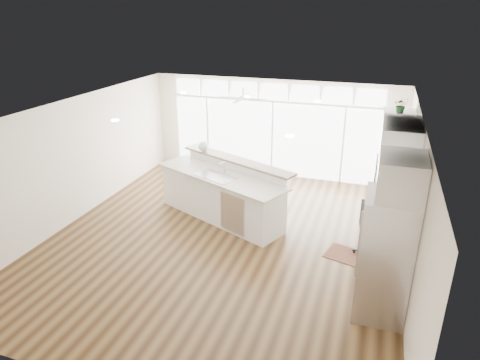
% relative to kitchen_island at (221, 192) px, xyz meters
% --- Properties ---
extents(floor, '(7.00, 8.00, 0.02)m').
position_rel_kitchen_island_xyz_m(floor, '(0.40, -0.89, -0.65)').
color(floor, '#3C2612').
rests_on(floor, ground).
extents(ceiling, '(7.00, 8.00, 0.02)m').
position_rel_kitchen_island_xyz_m(ceiling, '(0.40, -0.89, 2.06)').
color(ceiling, silver).
rests_on(ceiling, wall_back).
extents(wall_back, '(7.00, 0.04, 2.70)m').
position_rel_kitchen_island_xyz_m(wall_back, '(0.40, 3.11, 0.71)').
color(wall_back, white).
rests_on(wall_back, floor).
extents(wall_front, '(7.00, 0.04, 2.70)m').
position_rel_kitchen_island_xyz_m(wall_front, '(0.40, -4.89, 0.71)').
color(wall_front, white).
rests_on(wall_front, floor).
extents(wall_left, '(0.04, 8.00, 2.70)m').
position_rel_kitchen_island_xyz_m(wall_left, '(-3.10, -0.89, 0.71)').
color(wall_left, white).
rests_on(wall_left, floor).
extents(wall_right, '(0.04, 8.00, 2.70)m').
position_rel_kitchen_island_xyz_m(wall_right, '(3.90, -0.89, 0.71)').
color(wall_right, white).
rests_on(wall_right, floor).
extents(glass_wall, '(5.80, 0.06, 2.08)m').
position_rel_kitchen_island_xyz_m(glass_wall, '(0.40, 3.05, 0.41)').
color(glass_wall, white).
rests_on(glass_wall, wall_back).
extents(transom_row, '(5.90, 0.06, 0.40)m').
position_rel_kitchen_island_xyz_m(transom_row, '(0.40, 3.05, 1.74)').
color(transom_row, white).
rests_on(transom_row, wall_back).
extents(desk_window, '(0.04, 0.85, 0.85)m').
position_rel_kitchen_island_xyz_m(desk_window, '(3.86, -0.59, 0.91)').
color(desk_window, white).
rests_on(desk_window, wall_right).
extents(ceiling_fan, '(1.16, 1.16, 0.32)m').
position_rel_kitchen_island_xyz_m(ceiling_fan, '(-0.10, 1.91, 1.84)').
color(ceiling_fan, white).
rests_on(ceiling_fan, ceiling).
extents(recessed_lights, '(3.40, 3.00, 0.02)m').
position_rel_kitchen_island_xyz_m(recessed_lights, '(0.40, -0.69, 2.04)').
color(recessed_lights, beige).
rests_on(recessed_lights, ceiling).
extents(oven_cabinet, '(0.64, 1.20, 2.50)m').
position_rel_kitchen_island_xyz_m(oven_cabinet, '(3.57, 0.91, 0.61)').
color(oven_cabinet, white).
rests_on(oven_cabinet, floor).
extents(desk_nook, '(0.72, 1.30, 0.76)m').
position_rel_kitchen_island_xyz_m(desk_nook, '(3.53, -0.59, -0.26)').
color(desk_nook, white).
rests_on(desk_nook, floor).
extents(upper_cabinets, '(0.64, 1.30, 0.64)m').
position_rel_kitchen_island_xyz_m(upper_cabinets, '(3.57, -0.59, 1.71)').
color(upper_cabinets, white).
rests_on(upper_cabinets, wall_right).
extents(refrigerator, '(0.76, 0.90, 2.00)m').
position_rel_kitchen_island_xyz_m(refrigerator, '(3.51, -2.24, 0.36)').
color(refrigerator, silver).
rests_on(refrigerator, floor).
extents(fridge_cabinet, '(0.64, 0.90, 0.60)m').
position_rel_kitchen_island_xyz_m(fridge_cabinet, '(3.57, -2.24, 1.66)').
color(fridge_cabinet, white).
rests_on(fridge_cabinet, wall_right).
extents(framed_photos, '(0.06, 0.22, 0.80)m').
position_rel_kitchen_island_xyz_m(framed_photos, '(3.86, 0.03, 0.76)').
color(framed_photos, black).
rests_on(framed_photos, wall_right).
extents(kitchen_island, '(3.46, 2.42, 1.29)m').
position_rel_kitchen_island_xyz_m(kitchen_island, '(0.00, 0.00, 0.00)').
color(kitchen_island, white).
rests_on(kitchen_island, floor).
extents(rug, '(0.99, 0.83, 0.01)m').
position_rel_kitchen_island_xyz_m(rug, '(2.94, -0.75, -0.64)').
color(rug, '#3C1C13').
rests_on(rug, floor).
extents(office_chair, '(0.65, 0.62, 1.07)m').
position_rel_kitchen_island_xyz_m(office_chair, '(3.31, -0.55, -0.11)').
color(office_chair, black).
rests_on(office_chair, floor).
extents(fishbowl, '(0.30, 0.30, 0.25)m').
position_rel_kitchen_island_xyz_m(fishbowl, '(-0.71, 0.75, 0.77)').
color(fishbowl, silver).
rests_on(fishbowl, kitchen_island).
extents(monitor, '(0.13, 0.51, 0.42)m').
position_rel_kitchen_island_xyz_m(monitor, '(3.45, -0.59, 0.33)').
color(monitor, black).
rests_on(monitor, desk_nook).
extents(keyboard, '(0.15, 0.35, 0.02)m').
position_rel_kitchen_island_xyz_m(keyboard, '(3.28, -0.59, 0.12)').
color(keyboard, silver).
rests_on(keyboard, desk_nook).
extents(potted_plant, '(0.30, 0.33, 0.25)m').
position_rel_kitchen_island_xyz_m(potted_plant, '(3.57, 0.91, 1.98)').
color(potted_plant, '#224F22').
rests_on(potted_plant, oven_cabinet).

